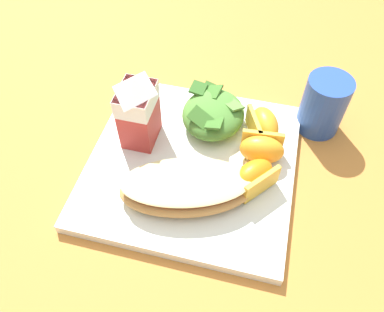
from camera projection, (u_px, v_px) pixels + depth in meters
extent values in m
plane|color=#C67A33|center=(192.00, 167.00, 0.55)|extent=(3.00, 3.00, 0.00)
cube|color=white|center=(192.00, 164.00, 0.54)|extent=(0.28, 0.28, 0.02)
ellipsoid|color=tan|center=(186.00, 190.00, 0.49)|extent=(0.13, 0.19, 0.03)
ellipsoid|color=brown|center=(186.00, 185.00, 0.48)|extent=(0.11, 0.17, 0.01)
ellipsoid|color=#EAD184|center=(186.00, 182.00, 0.48)|extent=(0.12, 0.18, 0.01)
ellipsoid|color=#4C8433|center=(213.00, 114.00, 0.56)|extent=(0.10, 0.09, 0.04)
cube|color=#3D7028|center=(199.00, 118.00, 0.54)|extent=(0.03, 0.04, 0.02)
cube|color=#3D7028|center=(220.00, 125.00, 0.54)|extent=(0.04, 0.04, 0.01)
cube|color=#336023|center=(198.00, 88.00, 0.57)|extent=(0.03, 0.02, 0.01)
cube|color=#3D7028|center=(213.00, 92.00, 0.57)|extent=(0.03, 0.03, 0.01)
cube|color=#3D7028|center=(215.00, 122.00, 0.53)|extent=(0.03, 0.02, 0.01)
cube|color=#3D7028|center=(210.00, 91.00, 0.58)|extent=(0.03, 0.02, 0.01)
cube|color=#5B8E3D|center=(232.00, 104.00, 0.55)|extent=(0.04, 0.04, 0.01)
cube|color=#B7332D|center=(139.00, 115.00, 0.53)|extent=(0.06, 0.04, 0.09)
cube|color=white|center=(136.00, 99.00, 0.50)|extent=(0.06, 0.04, 0.03)
pyramid|color=white|center=(134.00, 85.00, 0.48)|extent=(0.06, 0.04, 0.02)
ellipsoid|color=orange|center=(253.00, 176.00, 0.50)|extent=(0.07, 0.07, 0.04)
cube|color=gold|center=(262.00, 184.00, 0.49)|extent=(0.05, 0.04, 0.03)
ellipsoid|color=orange|center=(262.00, 150.00, 0.52)|extent=(0.04, 0.06, 0.04)
cube|color=gold|center=(262.00, 141.00, 0.53)|extent=(0.01, 0.06, 0.03)
ellipsoid|color=orange|center=(265.00, 125.00, 0.55)|extent=(0.07, 0.06, 0.04)
cube|color=gold|center=(254.00, 126.00, 0.55)|extent=(0.05, 0.03, 0.03)
cylinder|color=#284CA3|center=(323.00, 105.00, 0.56)|extent=(0.06, 0.06, 0.09)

